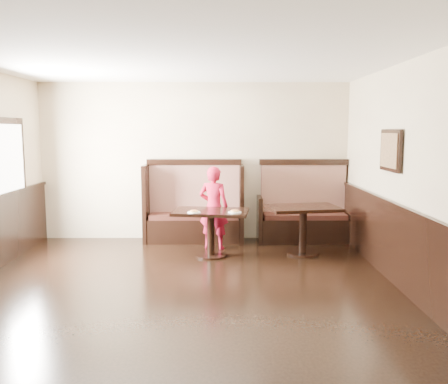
{
  "coord_description": "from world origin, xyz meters",
  "views": [
    {
      "loc": [
        0.51,
        -5.01,
        1.97
      ],
      "look_at": [
        0.53,
        2.35,
        1.0
      ],
      "focal_mm": 38.0,
      "sensor_mm": 36.0,
      "label": 1
    }
  ],
  "objects_px": {
    "booth_main": "(194,211)",
    "booth_neighbor": "(304,214)",
    "child": "(214,208)",
    "table_neighbor": "(303,219)",
    "table_main": "(211,221)"
  },
  "relations": [
    {
      "from": "booth_main",
      "to": "booth_neighbor",
      "type": "height_order",
      "value": "same"
    },
    {
      "from": "booth_neighbor",
      "to": "table_neighbor",
      "type": "distance_m",
      "value": 0.94
    },
    {
      "from": "table_main",
      "to": "table_neighbor",
      "type": "relative_size",
      "value": 1.01
    },
    {
      "from": "booth_neighbor",
      "to": "table_main",
      "type": "distance_m",
      "value": 1.95
    },
    {
      "from": "child",
      "to": "table_neighbor",
      "type": "bearing_deg",
      "value": -177.49
    },
    {
      "from": "booth_main",
      "to": "child",
      "type": "distance_m",
      "value": 0.69
    },
    {
      "from": "booth_main",
      "to": "child",
      "type": "height_order",
      "value": "booth_main"
    },
    {
      "from": "booth_main",
      "to": "booth_neighbor",
      "type": "bearing_deg",
      "value": -0.05
    },
    {
      "from": "booth_neighbor",
      "to": "child",
      "type": "bearing_deg",
      "value": -160.39
    },
    {
      "from": "table_neighbor",
      "to": "child",
      "type": "height_order",
      "value": "child"
    },
    {
      "from": "table_main",
      "to": "child",
      "type": "height_order",
      "value": "child"
    },
    {
      "from": "booth_neighbor",
      "to": "child",
      "type": "height_order",
      "value": "booth_neighbor"
    },
    {
      "from": "booth_main",
      "to": "table_neighbor",
      "type": "height_order",
      "value": "booth_main"
    },
    {
      "from": "table_neighbor",
      "to": "booth_neighbor",
      "type": "bearing_deg",
      "value": 69.34
    },
    {
      "from": "table_neighbor",
      "to": "child",
      "type": "bearing_deg",
      "value": 155.7
    }
  ]
}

